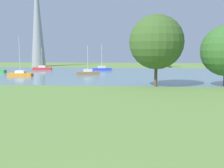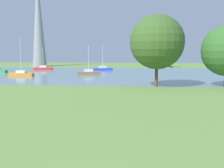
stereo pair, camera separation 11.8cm
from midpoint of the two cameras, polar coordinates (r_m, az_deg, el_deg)
The scene contains 8 objects.
ground_plane at distance 30.06m, azimuth 2.14°, elevation -2.53°, with size 160.00×160.00×0.00m, color olive.
water_surface at distance 57.83m, azimuth 3.80°, elevation 2.13°, with size 140.00×40.00×0.02m, color slate.
sailboat_red at distance 72.48m, azimuth -14.35°, elevation 3.29°, with size 4.99×2.31×5.74m.
sailboat_brown at distance 56.60m, azimuth -4.91°, elevation 2.46°, with size 5.03×2.74×6.01m.
sailboat_blue at distance 68.11m, azimuth -1.92°, elevation 3.28°, with size 5.02×3.05×6.60m.
sailboat_orange at distance 55.98m, azimuth -18.66°, elevation 2.08°, with size 4.84×1.62×7.65m.
tree_west_near at distance 37.87m, azimuth 9.64°, elevation 8.80°, with size 7.55×7.55×9.99m.
electricity_pylon at distance 88.92m, azimuth -15.34°, elevation 13.20°, with size 6.40×4.40×29.57m.
Camera 2 is at (1.81, -7.57, 5.06)m, focal length 43.04 mm.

